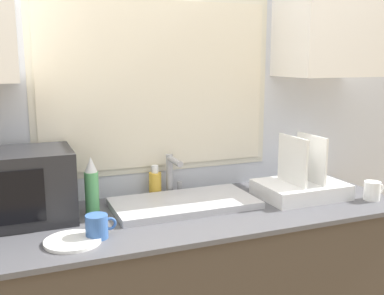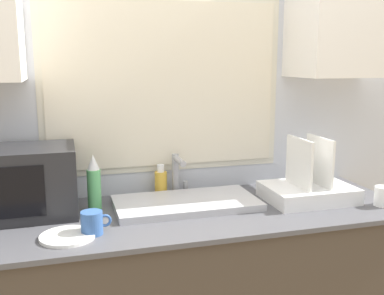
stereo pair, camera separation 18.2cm
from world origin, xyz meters
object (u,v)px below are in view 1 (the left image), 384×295
(faucet, at_px, (172,172))
(dish_rack, at_px, (301,186))
(microwave, at_px, (10,187))
(soap_bottle, at_px, (155,183))
(mug_near_sink, at_px, (97,226))
(spray_bottle, at_px, (92,187))

(faucet, distance_m, dish_rack, 0.60)
(microwave, bearing_deg, soap_bottle, 10.80)
(mug_near_sink, bearing_deg, dish_rack, 8.43)
(microwave, bearing_deg, faucet, 7.41)
(microwave, relative_size, soap_bottle, 3.24)
(spray_bottle, distance_m, soap_bottle, 0.36)
(faucet, bearing_deg, dish_rack, -23.27)
(mug_near_sink, bearing_deg, soap_bottle, 49.89)
(spray_bottle, height_order, mug_near_sink, spray_bottle)
(spray_bottle, bearing_deg, soap_bottle, 25.13)
(spray_bottle, bearing_deg, microwave, 174.61)
(faucet, relative_size, soap_bottle, 1.32)
(microwave, height_order, spray_bottle, microwave)
(microwave, distance_m, spray_bottle, 0.31)
(microwave, xyz_separation_m, mug_near_sink, (0.28, -0.29, -0.10))
(microwave, bearing_deg, dish_rack, -6.63)
(faucet, height_order, mug_near_sink, faucet)
(microwave, distance_m, soap_bottle, 0.64)
(spray_bottle, relative_size, mug_near_sink, 2.17)
(microwave, relative_size, dish_rack, 1.24)
(microwave, relative_size, spray_bottle, 1.96)
(mug_near_sink, bearing_deg, microwave, 134.29)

